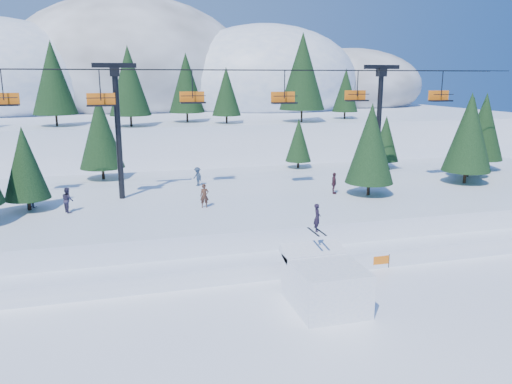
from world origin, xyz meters
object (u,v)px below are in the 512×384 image
object	(u,v)px
jump_kicker	(325,282)
banner_near	(369,261)
chairlift	(253,108)
banner_far	(394,254)

from	to	relation	value
jump_kicker	banner_near	bearing A→B (deg)	39.67
chairlift	banner_near	bearing A→B (deg)	-72.98
chairlift	banner_far	size ratio (longest dim) A/B	16.09
jump_kicker	banner_near	xyz separation A→B (m)	(4.63, 3.84, -0.73)
jump_kicker	chairlift	world-z (taller)	chairlift
jump_kicker	chairlift	distance (m)	18.70
chairlift	banner_far	world-z (taller)	chairlift
jump_kicker	banner_near	distance (m)	6.06
jump_kicker	banner_near	size ratio (longest dim) A/B	1.80
jump_kicker	banner_near	world-z (taller)	jump_kicker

